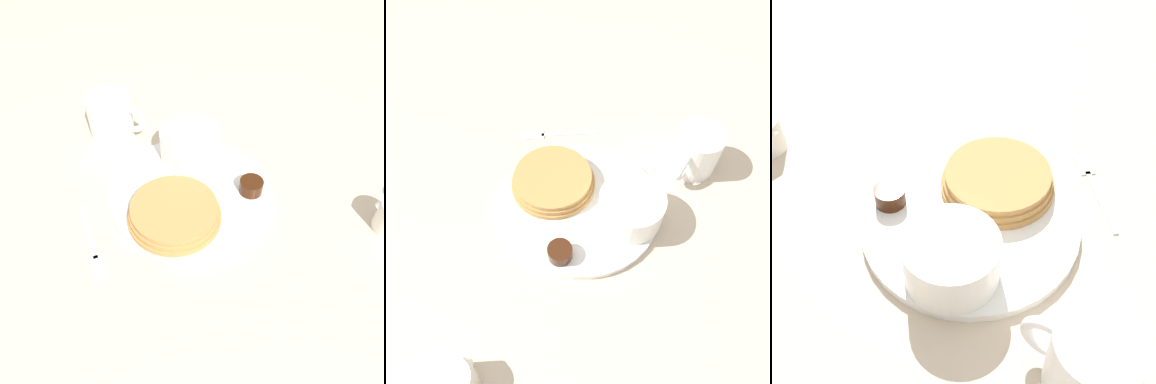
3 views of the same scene
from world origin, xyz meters
TOP-DOWN VIEW (x-y plane):
  - ground_plane at (0.00, 0.00)m, footprint 4.00×4.00m
  - plate at (0.00, 0.00)m, footprint 0.26×0.26m
  - pancake_stack at (0.05, -0.03)m, footprint 0.14×0.14m
  - bowl at (-0.08, 0.02)m, footprint 0.10×0.10m
  - syrup_cup at (0.02, 0.10)m, footprint 0.04×0.04m
  - butter_ramekin at (-0.09, 0.04)m, footprint 0.05×0.05m
  - coffee_mug at (-0.19, -0.11)m, footprint 0.08×0.11m
  - creamer_pitcher_near at (0.13, 0.29)m, footprint 0.05×0.07m
  - fork at (0.07, -0.16)m, footprint 0.14×0.04m

SIDE VIEW (x-z plane):
  - ground_plane at x=0.00m, z-range 0.00..0.00m
  - fork at x=0.07m, z-range 0.00..0.00m
  - plate at x=0.00m, z-range 0.00..0.01m
  - syrup_cup at x=0.02m, z-range 0.01..0.03m
  - pancake_stack at x=0.05m, z-range 0.01..0.04m
  - creamer_pitcher_near at x=0.13m, z-range 0.00..0.05m
  - butter_ramekin at x=-0.09m, z-range 0.01..0.05m
  - coffee_mug at x=-0.19m, z-range 0.00..0.08m
  - bowl at x=-0.08m, z-range 0.01..0.07m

